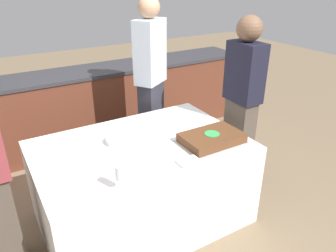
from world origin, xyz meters
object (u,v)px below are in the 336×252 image
object	(u,v)px
cake	(212,138)
person_seated_right	(242,103)
plate_stack	(121,140)
wine_glass	(120,173)
person_cutting_cake	(151,83)

from	to	relation	value
cake	person_seated_right	xyz separation A→B (m)	(0.54, 0.26, 0.11)
plate_stack	wine_glass	world-z (taller)	wine_glass
person_cutting_cake	plate_stack	bearing A→B (deg)	13.22
cake	plate_stack	size ratio (longest dim) A/B	2.22
cake	person_seated_right	world-z (taller)	person_seated_right
plate_stack	wine_glass	bearing A→B (deg)	-113.27
cake	person_cutting_cake	bearing A→B (deg)	90.00
cake	wine_glass	world-z (taller)	wine_glass
cake	plate_stack	world-z (taller)	cake
plate_stack	person_cutting_cake	bearing A→B (deg)	46.51
plate_stack	wine_glass	size ratio (longest dim) A/B	1.33
person_cutting_cake	wine_glass	bearing A→B (deg)	21.46
plate_stack	person_seated_right	bearing A→B (deg)	-5.51
cake	person_cutting_cake	world-z (taller)	person_cutting_cake
cake	wine_glass	xyz separation A→B (m)	(-0.87, -0.21, 0.09)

